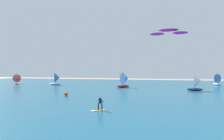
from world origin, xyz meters
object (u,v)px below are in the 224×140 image
kite (168,32)px  marker_buoy (66,94)px  sailboat_outermost (216,79)px  sailboat_mid_right (57,79)px  sailboat_mid_left (125,80)px  sailboat_trailing (17,79)px  sailboat_far_right (197,82)px  kitesurfer (99,106)px

kite → marker_buoy: kite is taller
sailboat_outermost → marker_buoy: sailboat_outermost is taller
sailboat_outermost → sailboat_mid_right: sailboat_mid_right is taller
sailboat_mid_left → sailboat_mid_right: (-22.76, 3.69, -0.12)m
sailboat_outermost → sailboat_mid_right: (-49.08, -12.02, 0.15)m
kite → sailboat_trailing: bearing=147.0°
sailboat_mid_right → marker_buoy: bearing=-57.5°
kite → sailboat_far_right: kite is taller
kitesurfer → sailboat_mid_right: size_ratio=0.41×
sailboat_mid_left → sailboat_far_right: (17.86, -4.90, -0.14)m
sailboat_outermost → sailboat_mid_right: bearing=-166.2°
marker_buoy → kite: bearing=-23.1°
kite → kitesurfer: bearing=-155.0°
kitesurfer → kite: (8.17, 3.81, 9.16)m
sailboat_mid_left → kitesurfer: bearing=-84.8°
sailboat_far_right → kitesurfer: bearing=-118.6°
sailboat_mid_left → sailboat_trailing: size_ratio=1.24×
sailboat_mid_left → sailboat_far_right: bearing=-15.3°
sailboat_outermost → marker_buoy: 49.49m
kite → sailboat_far_right: 25.70m
kite → sailboat_outermost: size_ratio=1.21×
kitesurfer → marker_buoy: 15.54m
kite → sailboat_mid_right: 47.31m
sailboat_mid_left → sailboat_mid_right: bearing=170.8°
sailboat_mid_right → sailboat_outermost: bearing=13.8°
sailboat_mid_right → sailboat_trailing: 14.47m
sailboat_far_right → marker_buoy: (-25.18, -15.67, -1.60)m
kite → sailboat_outermost: bearing=71.0°
kite → sailboat_far_right: size_ratio=1.13×
sailboat_outermost → sailboat_trailing: (-63.52, -12.83, -0.15)m
sailboat_mid_left → marker_buoy: sailboat_mid_left is taller
sailboat_outermost → sailboat_mid_right: 50.53m
kitesurfer → marker_buoy: kitesurfer is taller
kite → marker_buoy: 22.12m
sailboat_outermost → sailboat_trailing: sailboat_outermost is taller
sailboat_mid_left → sailboat_trailing: 37.32m
kite → marker_buoy: bearing=156.9°
sailboat_mid_right → sailboat_far_right: 41.52m
kitesurfer → marker_buoy: (-10.25, 11.68, -0.23)m
kitesurfer → marker_buoy: size_ratio=2.41×
kitesurfer → sailboat_trailing: 53.35m
kite → sailboat_mid_right: (-33.86, 32.13, -7.76)m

